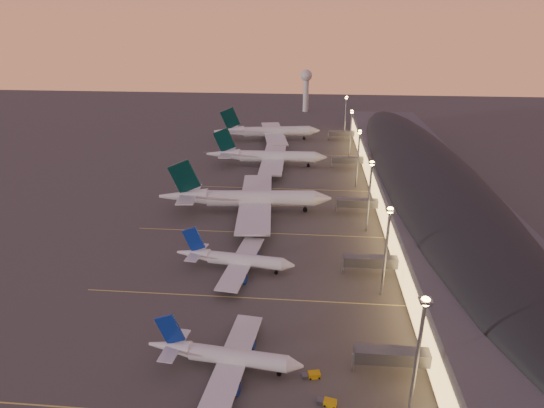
{
  "coord_description": "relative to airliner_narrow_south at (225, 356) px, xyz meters",
  "views": [
    {
      "loc": [
        15.5,
        -107.69,
        70.1
      ],
      "look_at": [
        2.0,
        45.0,
        7.0
      ],
      "focal_mm": 30.0,
      "sensor_mm": 36.0,
      "label": 1
    }
  ],
  "objects": [
    {
      "name": "light_masts",
      "position": [
        37.42,
        96.6,
        14.38
      ],
      "size": [
        2.2,
        217.2,
        25.9
      ],
      "color": "gray",
      "rests_on": "ground"
    },
    {
      "name": "baggage_tug_a",
      "position": [
        21.84,
        -8.22,
        -2.66
      ],
      "size": [
        4.02,
        2.29,
        1.13
      ],
      "rotation": [
        0.0,
        0.0,
        -0.22
      ],
      "color": "#CC9509",
      "rests_on": "ground"
    },
    {
      "name": "lane_markings",
      "position": [
        1.42,
        71.6,
        -3.17
      ],
      "size": [
        90.0,
        180.36,
        0.0
      ],
      "color": "#D8C659",
      "rests_on": "ground"
    },
    {
      "name": "airliner_narrow_south",
      "position": [
        0.0,
        0.0,
        0.0
      ],
      "size": [
        34.39,
        30.88,
        12.28
      ],
      "rotation": [
        0.0,
        0.0,
        -0.1
      ],
      "color": "silver",
      "rests_on": "ground"
    },
    {
      "name": "airliner_wide_far",
      "position": [
        -9.75,
        195.92,
        2.19
      ],
      "size": [
        64.93,
        59.87,
        20.82
      ],
      "rotation": [
        0.0,
        0.0,
        0.17
      ],
      "color": "silver",
      "rests_on": "ground"
    },
    {
      "name": "ground",
      "position": [
        1.42,
        31.6,
        -3.17
      ],
      "size": [
        700.0,
        700.0,
        0.0
      ],
      "primitive_type": "plane",
      "color": "#403E3B"
    },
    {
      "name": "baggage_tug_b",
      "position": [
        18.68,
        -1.16,
        -2.64
      ],
      "size": [
        4.14,
        2.38,
        1.16
      ],
      "rotation": [
        0.0,
        0.0,
        0.22
      ],
      "color": "#CC9509",
      "rests_on": "ground"
    },
    {
      "name": "radar_tower",
      "position": [
        11.42,
        291.6,
        18.7
      ],
      "size": [
        9.0,
        9.0,
        32.5
      ],
      "color": "silver",
      "rests_on": "ground"
    },
    {
      "name": "airliner_narrow_north",
      "position": [
        -4.55,
        41.14,
        0.19
      ],
      "size": [
        36.4,
        32.73,
        12.99
      ],
      "rotation": [
        0.0,
        0.0,
        -0.12
      ],
      "color": "silver",
      "rests_on": "ground"
    },
    {
      "name": "airliner_wide_near",
      "position": [
        -7.43,
        84.87,
        2.3
      ],
      "size": [
        66.46,
        60.75,
        21.26
      ],
      "rotation": [
        0.0,
        0.0,
        0.08
      ],
      "color": "silver",
      "rests_on": "ground"
    },
    {
      "name": "terminal_building",
      "position": [
        63.25,
        104.07,
        5.61
      ],
      "size": [
        56.35,
        255.0,
        17.46
      ],
      "color": "#4B4B4F",
      "rests_on": "ground"
    },
    {
      "name": "airliner_wide_mid",
      "position": [
        -5.26,
        143.96,
        1.86
      ],
      "size": [
        60.93,
        55.33,
        19.54
      ],
      "rotation": [
        0.0,
        0.0,
        0.02
      ],
      "color": "silver",
      "rests_on": "ground"
    }
  ]
}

